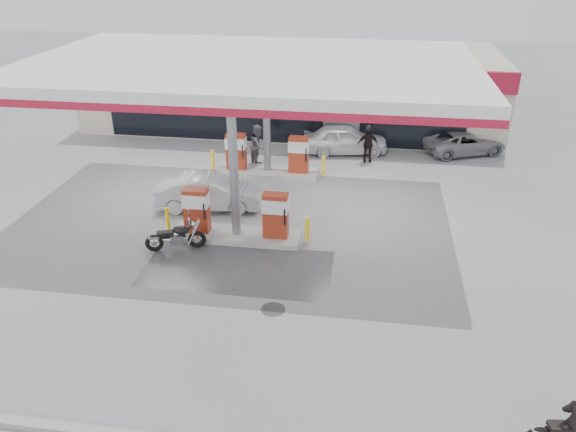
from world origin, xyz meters
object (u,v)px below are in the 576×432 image
Objects in this scene: biker_main at (575,422)px; attendant at (258,145)px; pump_island_near at (236,220)px; parked_motorcycle at (176,237)px; sedan_white at (345,139)px; parked_car_right at (465,143)px; parked_car_left at (185,116)px; biker_walking at (368,144)px; pump_island_far at (267,159)px; hatchback_silver at (209,192)px.

attendant reaches higher than biker_main.
pump_island_near reaches higher than biker_main.
parked_motorcycle is at bearing -148.85° from pump_island_near.
parked_car_right is (5.77, 0.80, -0.15)m from sedan_white.
biker_main reaches higher than parked_car_left.
biker_walking is at bearing -141.81° from sedan_white.
parked_car_right is at bearing -59.43° from attendant.
pump_island_near is 13.28m from parked_car_left.
biker_main is at bearing -171.66° from sedan_white.
parked_motorcycle is at bearing 113.00° from parked_car_right.
biker_walking is (4.36, 2.20, 0.12)m from pump_island_far.
parked_car_right is at bearing -77.82° from parked_car_left.
attendant is at bearing 110.02° from sedan_white.
sedan_white is (5.06, 10.30, 0.23)m from parked_motorcycle.
sedan_white is at bearing 45.01° from parked_motorcycle.
parked_car_left reaches higher than parked_motorcycle.
hatchback_silver is 10.62m from parked_car_left.
parked_car_left is (-14.54, 19.98, -0.21)m from biker_main.
biker_walking is (10.05, -3.80, 0.18)m from parked_car_left.
biker_main is 0.42× the size of hatchback_silver.
hatchback_silver is at bearing -143.79° from biker_walking.
parked_car_left is at bearing 58.79° from attendant.
hatchback_silver is at bearing 125.92° from pump_island_near.
parked_car_right is (9.03, 10.00, -0.16)m from pump_island_near.
pump_island_far is at bearing 124.82° from sedan_white.
biker_walking reaches higher than sedan_white.
attendant reaches higher than pump_island_near.
pump_island_far is 2.60× the size of parked_motorcycle.
biker_walking is (1.11, -1.00, 0.14)m from sedan_white.
sedan_white is at bearing 44.53° from pump_island_far.
pump_island_near is 11.92m from biker_main.
pump_island_near reaches higher than parked_motorcycle.
pump_island_near reaches higher than parked_car_left.
pump_island_near is 2.99× the size of biker_main.
pump_island_near is at bearing -31.24° from biker_main.
hatchback_silver is (-4.85, -7.00, -0.03)m from sedan_white.
parked_motorcycle is 0.44× the size of parked_car_left.
attendant is 5.10m from biker_walking.
biker_walking is (6.17, 9.30, 0.37)m from parked_motorcycle.
sedan_white is 1.00× the size of hatchback_silver.
parked_car_left is at bearing -43.16° from biker_main.
biker_walking is at bearing -52.46° from hatchback_silver.
pump_island_far reaches higher than biker_main.
pump_island_far is at bearing -46.87° from biker_main.
parked_car_left is 2.69× the size of biker_walking.
biker_walking reaches higher than parked_car_right.
sedan_white reaches higher than parked_car_left.
pump_island_far is at bearing -135.77° from attendant.
attendant reaches higher than parked_motorcycle.
parked_car_right is 2.37× the size of biker_walking.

